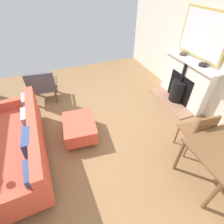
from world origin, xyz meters
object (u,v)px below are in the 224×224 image
(mantel_bowl_near, at_px, (183,54))
(sofa, at_px, (19,146))
(dining_chair_near_fireplace, at_px, (198,131))
(armchair_accent, at_px, (42,85))
(fireplace, at_px, (183,84))
(mantel_bowl_far, at_px, (203,65))
(ottoman, at_px, (80,127))

(mantel_bowl_near, height_order, sofa, mantel_bowl_near)
(dining_chair_near_fireplace, bearing_deg, armchair_accent, -48.12)
(fireplace, bearing_deg, sofa, 7.41)
(dining_chair_near_fireplace, bearing_deg, mantel_bowl_far, -129.30)
(fireplace, relative_size, armchair_accent, 1.73)
(armchair_accent, bearing_deg, mantel_bowl_far, 155.21)
(mantel_bowl_near, relative_size, sofa, 0.07)
(mantel_bowl_far, distance_m, armchair_accent, 3.52)
(fireplace, height_order, mantel_bowl_far, mantel_bowl_far)
(mantel_bowl_far, xyz_separation_m, sofa, (3.63, 0.16, -0.72))
(mantel_bowl_far, relative_size, dining_chair_near_fireplace, 0.19)
(mantel_bowl_near, bearing_deg, sofa, 12.00)
(mantel_bowl_near, xyz_separation_m, dining_chair_near_fireplace, (0.88, 1.68, -0.54))
(sofa, distance_m, ottoman, 1.04)
(mantel_bowl_near, height_order, ottoman, mantel_bowl_near)
(sofa, relative_size, armchair_accent, 2.53)
(fireplace, bearing_deg, armchair_accent, -20.22)
(mantel_bowl_near, xyz_separation_m, mantel_bowl_far, (0.00, 0.61, -0.00))
(mantel_bowl_far, bearing_deg, fireplace, -84.17)
(armchair_accent, distance_m, dining_chair_near_fireplace, 3.40)
(fireplace, relative_size, sofa, 0.68)
(mantel_bowl_near, height_order, armchair_accent, mantel_bowl_near)
(fireplace, distance_m, sofa, 3.63)
(armchair_accent, relative_size, dining_chair_near_fireplace, 0.93)
(mantel_bowl_near, relative_size, mantel_bowl_far, 0.92)
(dining_chair_near_fireplace, bearing_deg, ottoman, -31.91)
(ottoman, height_order, dining_chair_near_fireplace, dining_chair_near_fireplace)
(ottoman, distance_m, armchair_accent, 1.56)
(mantel_bowl_near, relative_size, armchair_accent, 0.19)
(fireplace, distance_m, ottoman, 2.61)
(fireplace, bearing_deg, ottoman, 6.67)
(ottoman, xyz_separation_m, armchair_accent, (0.53, -1.45, 0.23))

